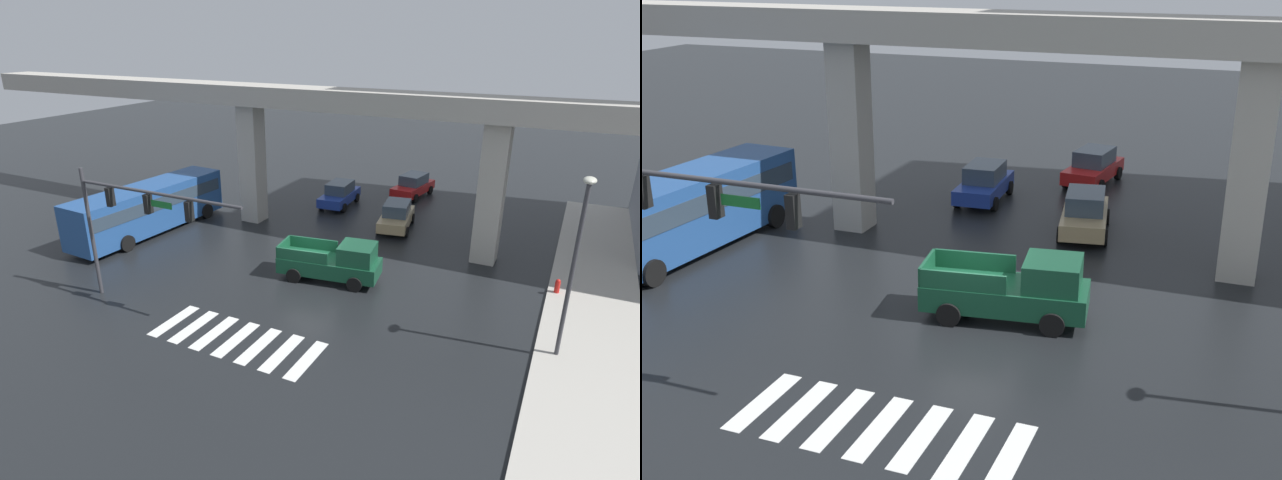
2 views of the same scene
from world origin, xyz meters
The scene contains 9 objects.
ground_plane centered at (0.00, 0.00, 0.00)m, with size 120.00×120.00×0.00m, color black.
crosswalk_stripes centered at (0.00, -6.38, 0.01)m, with size 7.15×2.80×0.01m.
elevated_overpass centered at (0.00, 6.49, 7.61)m, with size 59.46×2.35×8.80m.
pickup_truck centered at (1.24, 0.52, 0.99)m, with size 5.32×2.61×2.08m.
city_bus centered at (-12.12, 1.62, 1.72)m, with size 3.28×10.94×2.99m.
sedan_tan centered at (1.51, 9.19, 0.85)m, with size 2.48×4.53×1.72m.
sedan_red centered at (0.31, 16.50, 0.85)m, with size 2.41×4.51×1.72m.
sedan_blue centered at (-3.76, 11.89, 0.85)m, with size 2.15×4.39×1.72m.
traffic_signal_mast centered at (-5.63, -5.87, 4.56)m, with size 8.69×0.32×6.20m.
Camera 2 is at (7.62, -20.71, 10.78)m, focal length 43.97 mm.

